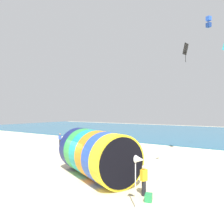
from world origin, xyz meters
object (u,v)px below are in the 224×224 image
(kite_blue_box, at_px, (209,22))
(kite_black_diamond, at_px, (186,49))
(bystander_mid_beach, at_px, (132,145))
(giant_inflatable_tube, at_px, (96,154))
(cooler_box, at_px, (149,198))
(kite_handler, at_px, (144,180))
(bystander_far_left, at_px, (60,139))
(beach_flag, at_px, (139,162))

(kite_blue_box, xyz_separation_m, kite_black_diamond, (-0.47, -5.84, -3.79))
(kite_blue_box, relative_size, bystander_mid_beach, 0.60)
(giant_inflatable_tube, bearing_deg, kite_blue_box, 58.42)
(cooler_box, bearing_deg, giant_inflatable_tube, 159.93)
(kite_handler, bearing_deg, kite_blue_box, 81.97)
(kite_handler, xyz_separation_m, kite_blue_box, (1.47, 10.42, 11.84))
(bystander_mid_beach, bearing_deg, bystander_far_left, -175.76)
(kite_handler, bearing_deg, bystander_far_left, 150.15)
(kite_black_diamond, distance_m, bystander_far_left, 20.44)
(kite_blue_box, xyz_separation_m, cooler_box, (-0.96, -10.94, -12.51))
(kite_blue_box, relative_size, bystander_far_left, 0.64)
(bystander_far_left, bearing_deg, kite_black_diamond, -16.08)
(kite_black_diamond, xyz_separation_m, beach_flag, (-0.48, -6.16, -6.67))
(bystander_mid_beach, bearing_deg, beach_flag, -60.00)
(giant_inflatable_tube, relative_size, bystander_mid_beach, 4.24)
(kite_black_diamond, relative_size, cooler_box, 2.48)
(bystander_far_left, xyz_separation_m, cooler_box, (17.56, -10.30, -0.63))
(kite_black_diamond, xyz_separation_m, cooler_box, (-0.48, -5.10, -8.71))
(kite_blue_box, distance_m, bystander_far_left, 22.01)
(cooler_box, bearing_deg, kite_blue_box, 85.00)
(kite_black_diamond, distance_m, bystander_mid_beach, 12.50)
(bystander_far_left, relative_size, beach_flag, 0.64)
(kite_handler, relative_size, cooler_box, 3.21)
(bystander_mid_beach, height_order, cooler_box, bystander_mid_beach)
(cooler_box, bearing_deg, beach_flag, -90.09)
(kite_blue_box, relative_size, kite_black_diamond, 0.79)
(kite_handler, distance_m, kite_blue_box, 15.84)
(giant_inflatable_tube, distance_m, kite_black_diamond, 9.55)
(giant_inflatable_tube, xyz_separation_m, kite_handler, (4.20, -1.20, -0.78))
(giant_inflatable_tube, distance_m, cooler_box, 5.22)
(giant_inflatable_tube, distance_m, kite_handler, 4.44)
(giant_inflatable_tube, bearing_deg, bystander_mid_beach, 103.83)
(bystander_mid_beach, distance_m, beach_flag, 14.09)
(beach_flag, distance_m, cooler_box, 2.31)
(bystander_mid_beach, bearing_deg, kite_black_diamond, -38.59)
(cooler_box, bearing_deg, kite_black_diamond, 84.59)
(kite_handler, relative_size, beach_flag, 0.66)
(kite_blue_box, xyz_separation_m, beach_flag, (-0.96, -12.00, -10.46))
(bystander_mid_beach, xyz_separation_m, cooler_box, (7.02, -11.09, -0.69))
(bystander_mid_beach, relative_size, bystander_far_left, 1.06)
(kite_black_diamond, xyz_separation_m, bystander_far_left, (-18.05, 5.20, -8.08))
(bystander_mid_beach, height_order, bystander_far_left, bystander_mid_beach)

